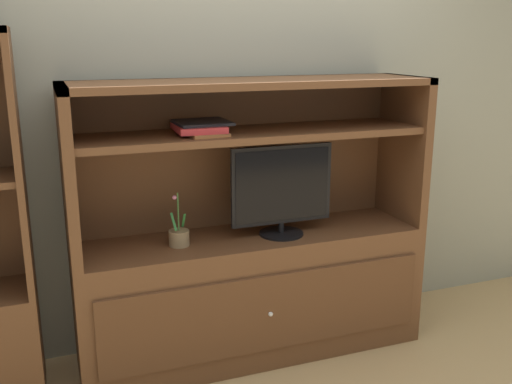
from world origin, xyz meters
TOP-DOWN VIEW (x-y plane):
  - painted_rear_wall at (0.00, 0.75)m, footprint 6.00×0.10m
  - media_console at (0.00, 0.40)m, footprint 1.88×0.51m
  - tv_monitor at (0.15, 0.35)m, footprint 0.56×0.24m
  - potted_plant at (-0.41, 0.38)m, footprint 0.10×0.10m
  - magazine_stack at (-0.28, 0.40)m, footprint 0.28×0.34m

SIDE VIEW (x-z plane):
  - media_console at x=0.00m, z-range -0.26..1.24m
  - potted_plant at x=-0.41m, z-range 0.59..0.87m
  - tv_monitor at x=0.15m, z-range 0.69..1.17m
  - magazine_stack at x=-0.28m, z-range 1.25..1.31m
  - painted_rear_wall at x=0.00m, z-range 0.00..2.80m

